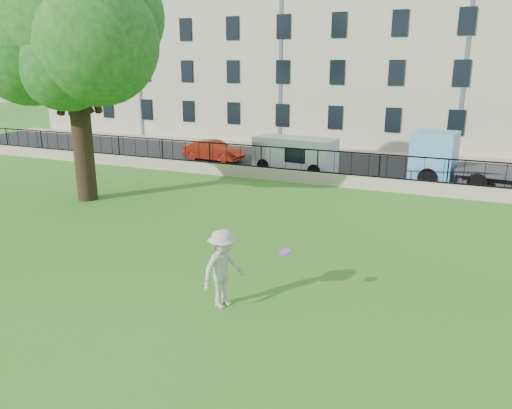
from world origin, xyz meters
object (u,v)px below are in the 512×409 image
at_px(tree, 71,28).
at_px(red_sedan, 213,151).
at_px(frisbee, 285,252).
at_px(white_van, 295,155).
at_px(man, 223,269).
at_px(blue_truck, 478,161).

bearing_deg(tree, red_sedan, 84.62).
xyz_separation_m(frisbee, white_van, (-4.96, 15.08, -0.43)).
xyz_separation_m(tree, frisbee, (11.52, -5.97, -5.76)).
xyz_separation_m(man, blue_truck, (5.57, 15.76, 0.29)).
distance_m(tree, red_sedan, 12.06).
distance_m(tree, man, 13.64).
relative_size(man, frisbee, 7.31).
bearing_deg(red_sedan, man, -147.14).
height_order(frisbee, white_van, white_van).
distance_m(man, frisbee, 1.55).
relative_size(frisbee, blue_truck, 0.04).
distance_m(frisbee, blue_truck, 15.66).
bearing_deg(blue_truck, red_sedan, -176.43).
bearing_deg(blue_truck, man, -102.05).
bearing_deg(blue_truck, white_van, -172.57).
height_order(tree, white_van, tree).
xyz_separation_m(white_van, blue_truck, (9.21, 0.00, 0.33)).
distance_m(tree, blue_truck, 19.13).
bearing_deg(white_van, blue_truck, 6.08).
distance_m(frisbee, white_van, 15.88).
xyz_separation_m(frisbee, blue_truck, (4.24, 15.08, -0.10)).
distance_m(man, red_sedan, 19.14).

